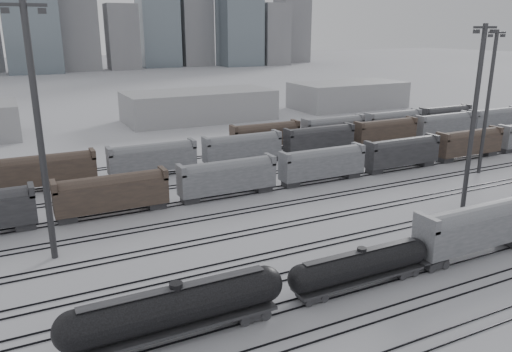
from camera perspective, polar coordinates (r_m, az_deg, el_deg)
name	(u,v)px	position (r m, az deg, el deg)	size (l,w,h in m)	color
ground	(430,273)	(55.94, 19.22, -10.42)	(900.00, 900.00, 0.00)	silver
tracks	(332,217)	(67.93, 8.72, -4.70)	(220.00, 71.50, 0.16)	black
tank_car_a	(177,308)	(42.33, -9.00, -14.63)	(19.20, 3.20, 4.74)	#262528
tank_car_b	(361,265)	(50.39, 11.88, -9.96)	(16.16, 2.69, 3.99)	#262528
hopper_car_a	(478,225)	(60.52, 23.99, -5.16)	(16.26, 3.23, 5.81)	#262528
light_mast_b	(39,130)	(56.21, -23.57, 4.85)	(4.35, 0.70, 27.19)	#343537
light_mast_c	(474,116)	(72.69, 23.66, 6.33)	(4.01, 0.64, 25.07)	#343537
light_mast_d	(488,100)	(93.69, 25.01, 7.92)	(3.88, 0.62, 24.24)	#343537
bg_string_near	(322,165)	(82.74, 7.58, 1.23)	(151.00, 3.00, 5.60)	gray
bg_string_mid	(319,140)	(101.05, 7.22, 4.06)	(151.00, 3.00, 5.60)	#262528
bg_string_far	(364,126)	(117.57, 12.20, 5.59)	(66.00, 3.00, 5.60)	brown
warehouse_mid	(199,106)	(138.70, -6.50, 8.00)	(40.00, 18.00, 8.00)	#9B9B9D
warehouse_right	(348,95)	(162.66, 10.45, 9.10)	(35.00, 18.00, 8.00)	#9B9B9D
skyline	(86,9)	(317.60, -18.84, 17.63)	(316.00, 22.40, 95.00)	gray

